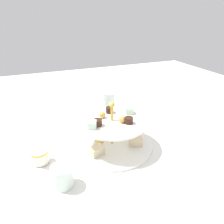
% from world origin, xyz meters
% --- Properties ---
extents(ground_plane, '(2.40, 2.40, 0.00)m').
position_xyz_m(ground_plane, '(0.00, 0.00, 0.00)').
color(ground_plane, silver).
extents(tiered_serving_stand, '(0.30, 0.30, 0.18)m').
position_xyz_m(tiered_serving_stand, '(0.00, -0.00, 0.05)').
color(tiered_serving_stand, white).
rests_on(tiered_serving_stand, ground_plane).
extents(water_glass_tall_right, '(0.07, 0.07, 0.12)m').
position_xyz_m(water_glass_tall_right, '(-0.07, -0.24, 0.06)').
color(water_glass_tall_right, silver).
rests_on(water_glass_tall_right, ground_plane).
extents(water_glass_short_left, '(0.06, 0.06, 0.07)m').
position_xyz_m(water_glass_short_left, '(0.21, 0.13, 0.03)').
color(water_glass_short_left, silver).
rests_on(water_glass_short_left, ground_plane).
extents(teacup_with_saucer, '(0.09, 0.09, 0.05)m').
position_xyz_m(teacup_with_saucer, '(0.26, 0.01, 0.02)').
color(teacup_with_saucer, white).
rests_on(teacup_with_saucer, ground_plane).
extents(butter_knife_left, '(0.02, 0.17, 0.00)m').
position_xyz_m(butter_knife_left, '(-0.29, 0.04, 0.00)').
color(butter_knife_left, silver).
rests_on(butter_knife_left, ground_plane).
extents(butter_knife_right, '(0.14, 0.12, 0.00)m').
position_xyz_m(butter_knife_right, '(0.21, -0.21, 0.00)').
color(butter_knife_right, silver).
rests_on(butter_knife_right, ground_plane).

